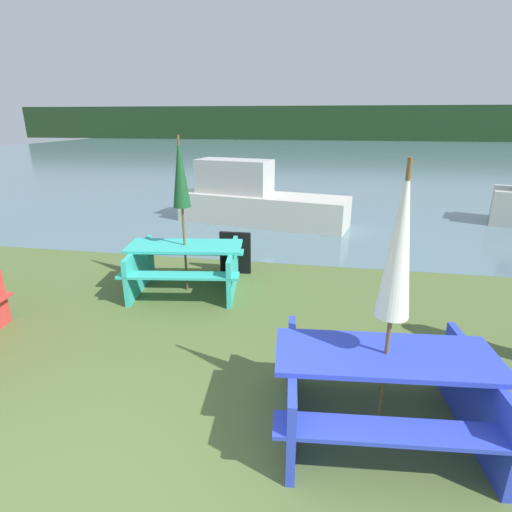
# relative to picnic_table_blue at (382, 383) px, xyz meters

# --- Properties ---
(water) EXTENTS (60.00, 50.00, 0.00)m
(water) POSITION_rel_picnic_table_blue_xyz_m (-2.12, 29.11, -0.48)
(water) COLOR slate
(water) RESTS_ON ground_plane
(far_treeline) EXTENTS (80.00, 1.60, 4.00)m
(far_treeline) POSITION_rel_picnic_table_blue_xyz_m (-2.12, 49.11, 1.52)
(far_treeline) COLOR #193319
(far_treeline) RESTS_ON water
(picnic_table_blue) EXTENTS (1.97, 1.54, 0.78)m
(picnic_table_blue) POSITION_rel_picnic_table_blue_xyz_m (0.00, 0.00, 0.00)
(picnic_table_blue) COLOR blue
(picnic_table_blue) RESTS_ON ground_plane
(picnic_table_teal) EXTENTS (1.96, 1.62, 0.76)m
(picnic_table_teal) POSITION_rel_picnic_table_blue_xyz_m (-2.72, 2.64, -0.01)
(picnic_table_teal) COLOR #33B7A8
(picnic_table_teal) RESTS_ON ground_plane
(umbrella_darkgreen) EXTENTS (0.27, 0.27, 2.42)m
(umbrella_darkgreen) POSITION_rel_picnic_table_blue_xyz_m (-2.72, 2.64, 1.39)
(umbrella_darkgreen) COLOR brown
(umbrella_darkgreen) RESTS_ON ground_plane
(umbrella_white) EXTENTS (0.27, 0.27, 2.39)m
(umbrella_white) POSITION_rel_picnic_table_blue_xyz_m (0.00, -0.00, 1.27)
(umbrella_white) COLOR brown
(umbrella_white) RESTS_ON ground_plane
(boat) EXTENTS (4.58, 2.11, 1.62)m
(boat) POSITION_rel_picnic_table_blue_xyz_m (-2.41, 7.16, 0.11)
(boat) COLOR beige
(boat) RESTS_ON water
(signboard) EXTENTS (0.55, 0.08, 0.75)m
(signboard) POSITION_rel_picnic_table_blue_xyz_m (-2.12, 3.51, -0.10)
(signboard) COLOR black
(signboard) RESTS_ON ground_plane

